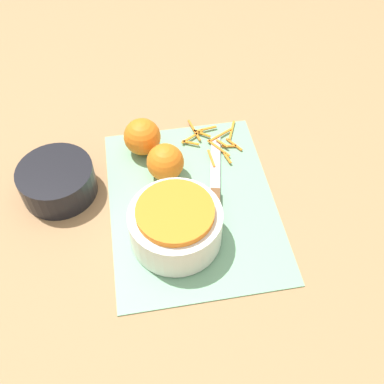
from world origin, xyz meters
name	(u,v)px	position (x,y,z in m)	size (l,w,h in m)	color
ground_plane	(192,203)	(0.00, 0.00, 0.00)	(4.00, 4.00, 0.00)	#9E754C
cutting_board	(192,202)	(0.00, 0.00, 0.00)	(0.45, 0.34, 0.01)	#75AD84
bowl_speckled	(176,224)	(-0.08, 0.05, 0.05)	(0.18, 0.18, 0.09)	silver
bowl_dark	(57,181)	(0.08, 0.27, 0.03)	(0.16, 0.16, 0.07)	black
knife	(215,200)	(-0.01, -0.05, 0.01)	(0.28, 0.08, 0.02)	brown
orange_left	(165,162)	(0.08, 0.04, 0.05)	(0.08, 0.08, 0.08)	orange
orange_right	(142,137)	(0.17, 0.08, 0.05)	(0.08, 0.08, 0.08)	orange
peel_pile	(213,140)	(0.17, -0.08, 0.01)	(0.16, 0.14, 0.01)	orange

